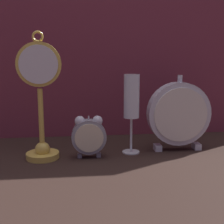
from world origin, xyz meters
name	(u,v)px	position (x,y,z in m)	size (l,w,h in m)	color
ground_plane	(116,167)	(0.00, 0.00, 0.00)	(4.00, 4.00, 0.00)	black
fabric_backdrop_drape	(104,29)	(0.00, 0.33, 0.37)	(1.36, 0.01, 0.74)	brown
pocket_watch_on_stand	(40,102)	(-0.19, 0.09, 0.16)	(0.12, 0.09, 0.35)	gold
alarm_clock_twin_bell	(89,135)	(-0.06, 0.09, 0.07)	(0.10, 0.03, 0.12)	gray
mantel_clock_silver	(179,114)	(0.20, 0.13, 0.11)	(0.19, 0.04, 0.23)	silver
champagne_flute	(131,101)	(0.06, 0.12, 0.15)	(0.05, 0.05, 0.23)	silver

